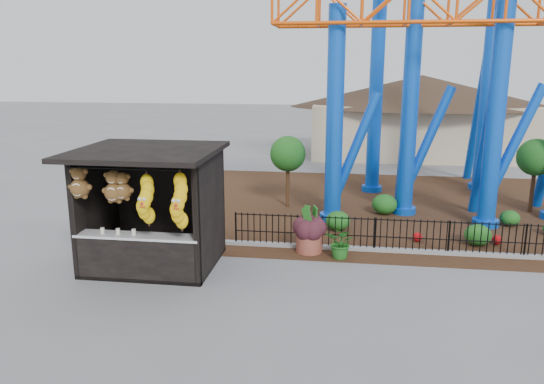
# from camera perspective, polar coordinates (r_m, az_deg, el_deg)

# --- Properties ---
(ground) EXTENTS (120.00, 120.00, 0.00)m
(ground) POSITION_cam_1_polar(r_m,az_deg,el_deg) (12.71, -1.36, -10.37)
(ground) COLOR slate
(ground) RESTS_ON ground
(mulch_bed) EXTENTS (18.00, 12.00, 0.02)m
(mulch_bed) POSITION_cam_1_polar(r_m,az_deg,el_deg) (20.23, 13.75, -1.61)
(mulch_bed) COLOR #331E11
(mulch_bed) RESTS_ON ground
(curb) EXTENTS (18.00, 0.18, 0.12)m
(curb) POSITION_cam_1_polar(r_m,az_deg,el_deg) (15.46, 15.44, -6.21)
(curb) COLOR gray
(curb) RESTS_ON ground
(prize_booth) EXTENTS (3.50, 3.40, 3.12)m
(prize_booth) POSITION_cam_1_polar(r_m,az_deg,el_deg) (13.80, -13.15, -2.02)
(prize_booth) COLOR black
(prize_booth) RESTS_ON ground
(picket_fence) EXTENTS (12.20, 0.06, 1.00)m
(picket_fence) POSITION_cam_1_polar(r_m,az_deg,el_deg) (15.47, 18.86, -4.72)
(picket_fence) COLOR black
(picket_fence) RESTS_ON ground
(roller_coaster) EXTENTS (11.00, 6.37, 10.82)m
(roller_coaster) POSITION_cam_1_polar(r_m,az_deg,el_deg) (19.98, 18.08, 16.59)
(roller_coaster) COLOR blue
(roller_coaster) RESTS_ON ground
(terracotta_planter) EXTENTS (0.76, 0.76, 0.61)m
(terracotta_planter) POSITION_cam_1_polar(r_m,az_deg,el_deg) (14.99, 4.01, -5.36)
(terracotta_planter) COLOR brown
(terracotta_planter) RESTS_ON ground
(planter_foliage) EXTENTS (0.70, 0.70, 0.64)m
(planter_foliage) POSITION_cam_1_polar(r_m,az_deg,el_deg) (14.80, 4.05, -3.07)
(planter_foliage) COLOR #35151D
(planter_foliage) RESTS_ON terracotta_planter
(potted_plant) EXTENTS (1.02, 0.97, 0.90)m
(potted_plant) POSITION_cam_1_polar(r_m,az_deg,el_deg) (14.56, 7.49, -5.43)
(potted_plant) COLOR #285A1A
(potted_plant) RESTS_ON ground
(landscaping) EXTENTS (7.84, 3.83, 0.70)m
(landscaping) POSITION_cam_1_polar(r_m,az_deg,el_deg) (17.78, 15.74, -2.78)
(landscaping) COLOR #1B5318
(landscaping) RESTS_ON mulch_bed
(pavilion) EXTENTS (15.00, 15.00, 4.80)m
(pavilion) POSITION_cam_1_polar(r_m,az_deg,el_deg) (31.78, 15.72, 9.25)
(pavilion) COLOR #BFAD8C
(pavilion) RESTS_ON ground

